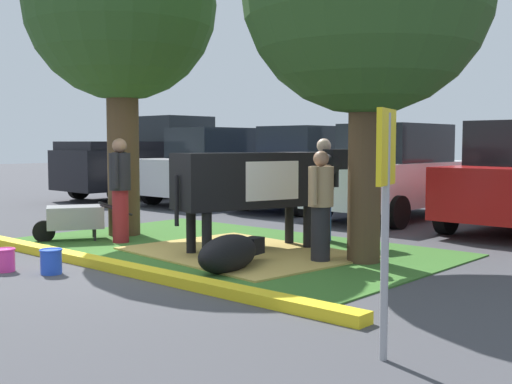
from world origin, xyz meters
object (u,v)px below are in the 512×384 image
at_px(shade_tree_left, 121,8).
at_px(calf_lying, 229,254).
at_px(person_handler, 321,204).
at_px(wheelbarrow, 74,218).
at_px(parking_sign, 386,184).
at_px(bucket_blue, 51,261).
at_px(cow_holstein, 257,180).
at_px(person_visitor_near, 324,186).
at_px(person_visitor_far, 120,187).
at_px(bucket_pink, 5,259).
at_px(sedan_silver, 215,167).
at_px(sedan_blue, 310,169).
at_px(hatchback_white, 396,173).
at_px(pickup_truck_black, 151,160).

height_order(shade_tree_left, calf_lying, shade_tree_left).
height_order(person_handler, wheelbarrow, person_handler).
xyz_separation_m(parking_sign, bucket_blue, (-4.72, 0.01, -1.16)).
xyz_separation_m(person_handler, parking_sign, (2.62, -2.80, 0.52)).
height_order(cow_holstein, person_visitor_near, person_visitor_near).
bearing_deg(calf_lying, shade_tree_left, 163.76).
bearing_deg(person_visitor_far, bucket_pink, -72.12).
height_order(person_visitor_far, parking_sign, parking_sign).
xyz_separation_m(calf_lying, person_visitor_far, (-2.92, 0.48, 0.68)).
xyz_separation_m(shade_tree_left, calf_lying, (3.59, -1.05, -3.69)).
xyz_separation_m(shade_tree_left, sedan_silver, (-3.13, 5.31, -2.94)).
relative_size(person_visitor_far, wheelbarrow, 1.12).
bearing_deg(sedan_silver, cow_holstein, -39.93).
distance_m(shade_tree_left, sedan_silver, 6.83).
height_order(bucket_blue, sedan_blue, sedan_blue).
xyz_separation_m(cow_holstein, person_visitor_near, (0.14, 1.48, -0.16)).
height_order(calf_lying, person_visitor_near, person_visitor_near).
bearing_deg(parking_sign, sedan_silver, 141.22).
relative_size(person_visitor_far, hatchback_white, 0.38).
height_order(shade_tree_left, sedan_blue, shade_tree_left).
bearing_deg(shade_tree_left, sedan_blue, 93.16).
height_order(wheelbarrow, hatchback_white, hatchback_white).
bearing_deg(person_visitor_near, person_visitor_far, -134.85).
relative_size(person_visitor_near, parking_sign, 0.90).
relative_size(bucket_pink, sedan_silver, 0.07).
distance_m(person_visitor_near, hatchback_white, 3.72).
relative_size(shade_tree_left, person_handler, 3.69).
relative_size(person_visitor_far, sedan_silver, 0.38).
xyz_separation_m(bucket_blue, sedan_blue, (-2.33, 8.41, 0.82)).
distance_m(bucket_pink, sedan_silver, 9.44).
xyz_separation_m(parking_sign, bucket_pink, (-5.30, -0.30, -1.17)).
bearing_deg(cow_holstein, person_visitor_far, -158.56).
bearing_deg(calf_lying, wheelbarrow, 178.20).
xyz_separation_m(shade_tree_left, sedan_blue, (-0.32, 5.81, -2.94)).
relative_size(person_visitor_near, hatchback_white, 0.38).
relative_size(shade_tree_left, hatchback_white, 1.27).
relative_size(shade_tree_left, sedan_silver, 1.27).
height_order(shade_tree_left, bucket_pink, shade_tree_left).
bearing_deg(cow_holstein, person_handler, -5.00).
xyz_separation_m(pickup_truck_black, sedan_silver, (2.74, -0.04, -0.13)).
bearing_deg(hatchback_white, sedan_silver, -178.86).
bearing_deg(bucket_blue, person_handler, 53.02).
relative_size(person_handler, hatchback_white, 0.34).
bearing_deg(bucket_pink, bucket_blue, 28.33).
relative_size(bucket_pink, sedan_blue, 0.07).
bearing_deg(calf_lying, bucket_blue, -135.50).
xyz_separation_m(parking_sign, hatchback_white, (-4.46, 8.03, -0.34)).
bearing_deg(person_visitor_far, cow_holstein, 21.44).
bearing_deg(parking_sign, cow_holstein, 143.07).
distance_m(shade_tree_left, person_visitor_near, 4.60).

